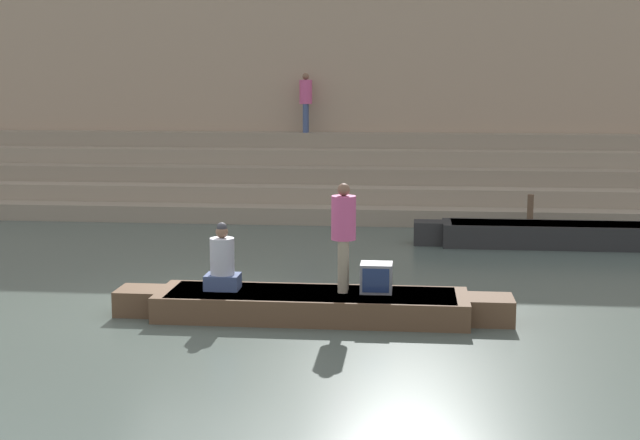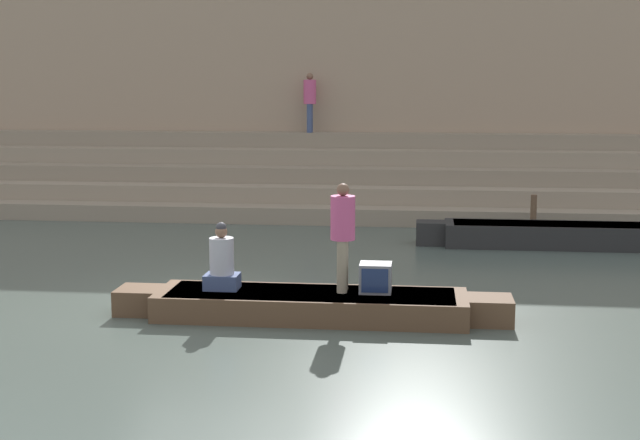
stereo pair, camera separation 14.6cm
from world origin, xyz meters
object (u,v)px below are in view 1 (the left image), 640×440
at_px(person_standing, 344,230).
at_px(person_on_steps, 306,98).
at_px(rowboat_main, 312,304).
at_px(person_rowing, 222,263).
at_px(mooring_post, 530,214).
at_px(moored_boat_shore, 547,234).
at_px(tv_set, 376,278).

relative_size(person_standing, person_on_steps, 0.99).
distance_m(rowboat_main, person_on_steps, 12.25).
xyz_separation_m(person_rowing, mooring_post, (5.51, 7.56, -0.32)).
bearing_deg(person_standing, moored_boat_shore, 44.14).
relative_size(moored_boat_shore, person_on_steps, 3.45).
xyz_separation_m(person_rowing, tv_set, (2.31, 0.05, -0.18)).
distance_m(person_standing, moored_boat_shore, 7.24).
bearing_deg(tv_set, rowboat_main, -168.76).
xyz_separation_m(person_standing, person_on_steps, (-1.95, 11.70, 1.66)).
bearing_deg(person_standing, tv_set, -14.28).
relative_size(tv_set, moored_boat_shore, 0.08).
xyz_separation_m(rowboat_main, moored_boat_shore, (4.33, 6.17, 0.06)).
xyz_separation_m(person_standing, person_rowing, (-1.82, -0.06, -0.53)).
relative_size(person_standing, moored_boat_shore, 0.29).
relative_size(rowboat_main, person_rowing, 5.79).
bearing_deg(person_rowing, moored_boat_shore, 58.11).
height_order(rowboat_main, mooring_post, mooring_post).
height_order(person_standing, moored_boat_shore, person_standing).
xyz_separation_m(rowboat_main, person_on_steps, (-1.49, 11.84, 2.77)).
bearing_deg(tv_set, moored_boat_shore, 64.05).
bearing_deg(moored_boat_shore, person_standing, -118.51).
relative_size(tv_set, mooring_post, 0.51).
height_order(person_rowing, person_on_steps, person_on_steps).
distance_m(moored_boat_shore, person_on_steps, 8.57).
bearing_deg(moored_boat_shore, tv_set, -115.03).
bearing_deg(person_standing, mooring_post, 50.63).
xyz_separation_m(person_standing, tv_set, (0.49, -0.01, -0.71)).
relative_size(mooring_post, person_on_steps, 0.56).
bearing_deg(person_rowing, rowboat_main, 7.81).
relative_size(person_rowing, tv_set, 2.16).
bearing_deg(rowboat_main, person_rowing, 177.86).
height_order(person_rowing, mooring_post, person_rowing).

